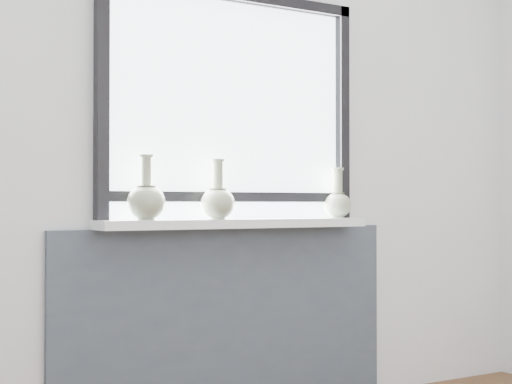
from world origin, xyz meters
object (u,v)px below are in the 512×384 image
vase_a (146,200)px  vase_b (218,200)px  windowsill (238,223)px  vase_c (337,202)px

vase_a → vase_b: vase_a is taller
windowsill → vase_c: bearing=0.1°
vase_b → vase_c: bearing=2.5°
windowsill → vase_c: (0.56, 0.00, 0.10)m
vase_c → windowsill: bearing=-179.9°
vase_b → vase_c: 0.68m
windowsill → vase_a: (-0.46, -0.03, 0.11)m
windowsill → vase_c: size_ratio=5.38×
vase_c → vase_b: bearing=-177.5°
vase_a → vase_b: size_ratio=1.03×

